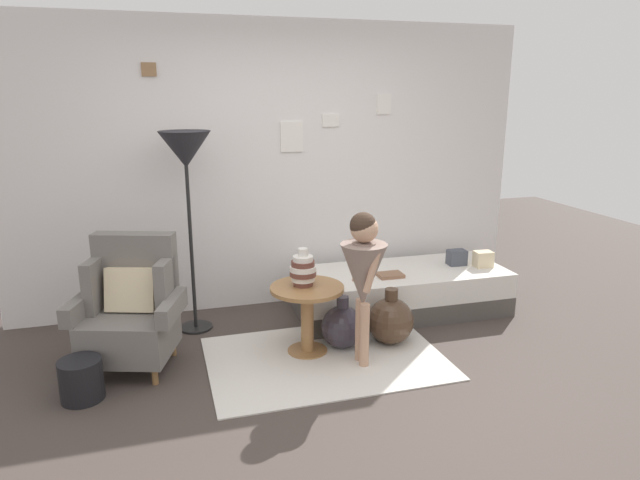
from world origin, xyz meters
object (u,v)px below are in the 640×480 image
at_px(daybed, 401,291).
at_px(book_on_daybed, 390,275).
at_px(side_table, 307,305).
at_px(magazine_basket, 81,380).
at_px(floor_lamp, 186,158).
at_px(vase_striped, 303,270).
at_px(demijohn_near, 342,326).
at_px(demijohn_far, 390,320).
at_px(armchair, 131,309).
at_px(person_child, 363,269).

relative_size(daybed, book_on_daybed, 8.68).
bearing_deg(side_table, magazine_basket, -171.23).
bearing_deg(floor_lamp, vase_striped, -40.80).
bearing_deg(demijohn_near, vase_striped, 175.17).
height_order(vase_striped, demijohn_far, vase_striped).
distance_m(armchair, vase_striped, 1.29).
height_order(side_table, demijohn_near, side_table).
bearing_deg(vase_striped, demijohn_far, -4.84).
bearing_deg(demijohn_near, floor_lamp, 147.34).
relative_size(side_table, person_child, 0.49).
bearing_deg(daybed, vase_striped, -153.53).
relative_size(armchair, floor_lamp, 0.58).
bearing_deg(magazine_basket, person_child, -1.43).
distance_m(floor_lamp, demijohn_far, 2.10).
relative_size(person_child, book_on_daybed, 5.28).
bearing_deg(demijohn_far, person_child, -141.78).
distance_m(vase_striped, book_on_daybed, 1.01).
height_order(person_child, book_on_daybed, person_child).
height_order(vase_striped, floor_lamp, floor_lamp).
bearing_deg(book_on_daybed, vase_striped, -156.28).
distance_m(armchair, magazine_basket, 0.61).
xyz_separation_m(book_on_daybed, magazine_basket, (-2.49, -0.68, -0.28)).
bearing_deg(armchair, daybed, 9.63).
distance_m(floor_lamp, person_child, 1.69).
xyz_separation_m(floor_lamp, demijohn_far, (1.49, -0.74, -1.28)).
distance_m(vase_striped, magazine_basket, 1.70).
bearing_deg(person_child, floor_lamp, 138.57).
bearing_deg(person_child, book_on_daybed, 53.75).
distance_m(floor_lamp, magazine_basket, 1.83).
bearing_deg(daybed, magazine_basket, -162.91).
bearing_deg(person_child, vase_striped, 137.27).
bearing_deg(side_table, vase_striped, 120.31).
height_order(armchair, vase_striped, armchair).
height_order(side_table, floor_lamp, floor_lamp).
bearing_deg(demijohn_far, armchair, 174.33).
bearing_deg(magazine_basket, vase_striped, 10.17).
xyz_separation_m(side_table, vase_striped, (-0.02, 0.04, 0.28)).
xyz_separation_m(person_child, demijohn_far, (0.35, 0.27, -0.55)).
distance_m(person_child, demijohn_near, 0.65).
distance_m(armchair, book_on_daybed, 2.17).
relative_size(vase_striped, person_child, 0.25).
bearing_deg(armchair, floor_lamp, 48.20).
bearing_deg(armchair, demijohn_far, -5.67).
distance_m(demijohn_near, demijohn_far, 0.40).
distance_m(daybed, vase_striped, 1.28).
relative_size(daybed, demijohn_far, 4.15).
xyz_separation_m(side_table, magazine_basket, (-1.61, -0.25, -0.25)).
bearing_deg(person_child, daybed, 50.79).
bearing_deg(side_table, floor_lamp, 138.46).
relative_size(armchair, demijohn_far, 2.11).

